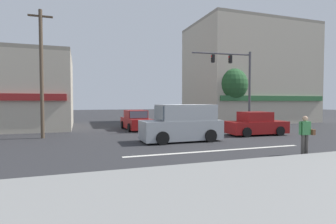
{
  "coord_description": "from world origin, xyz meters",
  "views": [
    {
      "loc": [
        -6.18,
        -14.19,
        2.3
      ],
      "look_at": [
        -0.62,
        2.0,
        1.6
      ],
      "focal_mm": 28.0,
      "sensor_mm": 36.0,
      "label": 1
    }
  ],
  "objects_px": {
    "utility_pole_far_right": "(233,81)",
    "pedestrian_foreground_with_bag": "(305,133)",
    "sedan_crossing_leftbound": "(136,121)",
    "van_approaching_near": "(182,124)",
    "street_tree": "(230,85)",
    "traffic_light_mast": "(238,77)",
    "sedan_waiting_far": "(256,125)",
    "utility_pole_near_left": "(42,72)"
  },
  "relations": [
    {
      "from": "street_tree",
      "to": "van_approaching_near",
      "type": "distance_m",
      "value": 12.05
    },
    {
      "from": "street_tree",
      "to": "sedan_crossing_leftbound",
      "type": "bearing_deg",
      "value": -172.43
    },
    {
      "from": "street_tree",
      "to": "pedestrian_foreground_with_bag",
      "type": "height_order",
      "value": "street_tree"
    },
    {
      "from": "utility_pole_far_right",
      "to": "street_tree",
      "type": "bearing_deg",
      "value": -137.18
    },
    {
      "from": "sedan_crossing_leftbound",
      "to": "traffic_light_mast",
      "type": "bearing_deg",
      "value": -23.46
    },
    {
      "from": "pedestrian_foreground_with_bag",
      "to": "traffic_light_mast",
      "type": "bearing_deg",
      "value": 73.5
    },
    {
      "from": "sedan_crossing_leftbound",
      "to": "van_approaching_near",
      "type": "xyz_separation_m",
      "value": [
        1.26,
        -6.91,
        0.29
      ]
    },
    {
      "from": "traffic_light_mast",
      "to": "pedestrian_foreground_with_bag",
      "type": "height_order",
      "value": "traffic_light_mast"
    },
    {
      "from": "utility_pole_near_left",
      "to": "sedan_waiting_far",
      "type": "distance_m",
      "value": 14.31
    },
    {
      "from": "street_tree",
      "to": "sedan_waiting_far",
      "type": "relative_size",
      "value": 1.34
    },
    {
      "from": "sedan_crossing_leftbound",
      "to": "sedan_waiting_far",
      "type": "height_order",
      "value": "same"
    },
    {
      "from": "utility_pole_far_right",
      "to": "van_approaching_near",
      "type": "height_order",
      "value": "utility_pole_far_right"
    },
    {
      "from": "sedan_waiting_far",
      "to": "van_approaching_near",
      "type": "bearing_deg",
      "value": -170.92
    },
    {
      "from": "sedan_crossing_leftbound",
      "to": "van_approaching_near",
      "type": "relative_size",
      "value": 0.9
    },
    {
      "from": "van_approaching_near",
      "to": "utility_pole_far_right",
      "type": "bearing_deg",
      "value": 44.31
    },
    {
      "from": "utility_pole_near_left",
      "to": "pedestrian_foreground_with_bag",
      "type": "bearing_deg",
      "value": -39.07
    },
    {
      "from": "street_tree",
      "to": "van_approaching_near",
      "type": "height_order",
      "value": "street_tree"
    },
    {
      "from": "van_approaching_near",
      "to": "sedan_waiting_far",
      "type": "height_order",
      "value": "van_approaching_near"
    },
    {
      "from": "utility_pole_near_left",
      "to": "traffic_light_mast",
      "type": "relative_size",
      "value": 1.28
    },
    {
      "from": "sedan_waiting_far",
      "to": "traffic_light_mast",
      "type": "bearing_deg",
      "value": 81.21
    },
    {
      "from": "traffic_light_mast",
      "to": "van_approaching_near",
      "type": "xyz_separation_m",
      "value": [
        -6.2,
        -3.67,
        -3.17
      ]
    },
    {
      "from": "utility_pole_near_left",
      "to": "utility_pole_far_right",
      "type": "bearing_deg",
      "value": 16.01
    },
    {
      "from": "traffic_light_mast",
      "to": "van_approaching_near",
      "type": "distance_m",
      "value": 7.87
    },
    {
      "from": "van_approaching_near",
      "to": "pedestrian_foreground_with_bag",
      "type": "bearing_deg",
      "value": -56.18
    },
    {
      "from": "utility_pole_far_right",
      "to": "traffic_light_mast",
      "type": "height_order",
      "value": "utility_pole_far_right"
    },
    {
      "from": "sedan_waiting_far",
      "to": "utility_pole_near_left",
      "type": "bearing_deg",
      "value": 167.57
    },
    {
      "from": "sedan_crossing_leftbound",
      "to": "sedan_waiting_far",
      "type": "distance_m",
      "value": 9.24
    },
    {
      "from": "van_approaching_near",
      "to": "utility_pole_near_left",
      "type": "bearing_deg",
      "value": 153.33
    },
    {
      "from": "utility_pole_far_right",
      "to": "pedestrian_foreground_with_bag",
      "type": "height_order",
      "value": "utility_pole_far_right"
    },
    {
      "from": "street_tree",
      "to": "pedestrian_foreground_with_bag",
      "type": "relative_size",
      "value": 3.36
    },
    {
      "from": "street_tree",
      "to": "utility_pole_near_left",
      "type": "height_order",
      "value": "utility_pole_near_left"
    },
    {
      "from": "street_tree",
      "to": "utility_pole_near_left",
      "type": "relative_size",
      "value": 0.71
    },
    {
      "from": "street_tree",
      "to": "traffic_light_mast",
      "type": "distance_m",
      "value": 5.01
    },
    {
      "from": "utility_pole_far_right",
      "to": "van_approaching_near",
      "type": "xyz_separation_m",
      "value": [
        -8.93,
        -8.71,
        -3.32
      ]
    },
    {
      "from": "sedan_crossing_leftbound",
      "to": "utility_pole_near_left",
      "type": "bearing_deg",
      "value": -155.42
    },
    {
      "from": "van_approaching_near",
      "to": "pedestrian_foreground_with_bag",
      "type": "distance_m",
      "value": 6.38
    },
    {
      "from": "utility_pole_far_right",
      "to": "sedan_waiting_far",
      "type": "xyz_separation_m",
      "value": [
        -3.15,
        -7.79,
        -3.61
      ]
    },
    {
      "from": "utility_pole_near_left",
      "to": "utility_pole_far_right",
      "type": "relative_size",
      "value": 0.95
    },
    {
      "from": "street_tree",
      "to": "utility_pole_far_right",
      "type": "xyz_separation_m",
      "value": [
        0.57,
        0.53,
        0.4
      ]
    },
    {
      "from": "utility_pole_far_right",
      "to": "traffic_light_mast",
      "type": "xyz_separation_m",
      "value": [
        -2.72,
        -5.05,
        -0.15
      ]
    },
    {
      "from": "utility_pole_near_left",
      "to": "utility_pole_far_right",
      "type": "height_order",
      "value": "utility_pole_far_right"
    },
    {
      "from": "utility_pole_near_left",
      "to": "utility_pole_far_right",
      "type": "distance_m",
      "value": 17.4
    }
  ]
}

